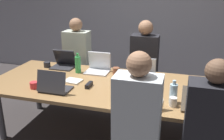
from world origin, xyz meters
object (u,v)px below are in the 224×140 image
object	(u,v)px
person_near_midright	(136,130)
laptop_near_right	(200,104)
laptop_far_left	(64,62)
stapler	(89,85)
laptop_near_left	(54,86)
cup_far_left	(47,65)
laptop_far_center	(142,71)
bottle_near_right	(173,93)
cup_far_center	(121,73)
cup_near_left	(34,85)
laptop_far_midleft	(98,66)
cup_far_midleft	(116,71)
person_far_center	(144,68)
laptop_near_midright	(145,99)
cup_near_midright	(173,102)
bottle_far_left	(78,64)
person_far_left	(78,63)

from	to	relation	value
person_near_midright	laptop_near_right	distance (m)	0.69
laptop_far_left	stapler	distance (m)	0.84
laptop_near_left	cup_far_left	distance (m)	0.92
laptop_far_center	bottle_near_right	distance (m)	0.80
cup_far_center	person_near_midright	world-z (taller)	person_near_midright
bottle_near_right	cup_near_left	bearing A→B (deg)	-177.44
laptop_far_center	cup_far_left	xyz separation A→B (m)	(-1.39, -0.02, -0.03)
laptop_far_midleft	laptop_near_right	bearing A→B (deg)	-30.99
laptop_near_right	cup_far_left	bearing A→B (deg)	-19.96
laptop_far_left	person_near_midright	bearing A→B (deg)	-43.28
laptop_near_left	laptop_far_midleft	xyz separation A→B (m)	(0.26, 0.78, 0.00)
cup_near_left	laptop_near_right	size ratio (longest dim) A/B	0.27
person_near_midright	cup_far_midleft	bearing A→B (deg)	-66.54
laptop_far_midleft	stapler	distance (m)	0.55
cup_far_left	stapler	xyz separation A→B (m)	(0.85, -0.52, -0.01)
cup_far_center	laptop_near_left	xyz separation A→B (m)	(-0.60, -0.68, 0.03)
person_far_center	cup_far_midleft	distance (m)	0.59
laptop_near_midright	cup_far_left	xyz separation A→B (m)	(-1.56, 0.81, -0.04)
person_far_center	laptop_far_left	bearing A→B (deg)	-158.42
bottle_near_right	stapler	bearing A→B (deg)	171.67
cup_near_midright	laptop_near_right	size ratio (longest dim) A/B	0.27
laptop_near_right	bottle_near_right	world-z (taller)	same
laptop_near_midright	bottle_far_left	bearing A→B (deg)	-34.88
person_far_center	cup_far_left	world-z (taller)	person_far_center
laptop_far_midleft	cup_far_center	bearing A→B (deg)	-16.48
person_near_midright	laptop_near_right	xyz separation A→B (m)	(0.53, 0.41, 0.13)
cup_near_left	laptop_far_left	size ratio (longest dim) A/B	0.30
cup_far_left	person_far_left	bearing A→B (deg)	62.54
person_near_midright	person_far_left	world-z (taller)	person_near_midright
bottle_far_left	bottle_near_right	bearing A→B (deg)	-23.69
person_far_left	cup_far_midleft	distance (m)	0.93
person_far_center	laptop_near_right	size ratio (longest dim) A/B	3.93
cup_far_midleft	bottle_far_left	bearing A→B (deg)	-169.89
cup_near_midright	bottle_far_left	xyz separation A→B (m)	(-1.30, 0.65, 0.07)
person_near_midright	laptop_far_left	bearing A→B (deg)	-43.28
cup_far_left	cup_far_midleft	distance (m)	1.04
laptop_near_midright	laptop_far_midleft	world-z (taller)	laptop_far_midleft
cup_near_left	bottle_far_left	size ratio (longest dim) A/B	0.35
person_near_midright	person_far_left	xyz separation A→B (m)	(-1.29, 1.67, -0.00)
cup_far_midleft	stapler	size ratio (longest dim) A/B	0.62
laptop_far_center	cup_far_left	bearing A→B (deg)	-179.34
person_far_left	cup_far_midleft	bearing A→B (deg)	-32.51
cup_near_midright	laptop_far_center	bearing A→B (deg)	120.32
cup_far_center	bottle_far_left	xyz separation A→B (m)	(-0.60, -0.01, 0.07)
cup_far_center	laptop_far_midleft	xyz separation A→B (m)	(-0.35, 0.10, 0.03)
stapler	bottle_near_right	bearing A→B (deg)	-6.74
cup_far_left	bottle_far_left	xyz separation A→B (m)	(0.53, -0.09, 0.08)
cup_near_left	cup_near_midright	size ratio (longest dim) A/B	1.00
cup_far_midleft	laptop_near_right	world-z (taller)	laptop_near_right
laptop_near_left	laptop_near_right	size ratio (longest dim) A/B	0.96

